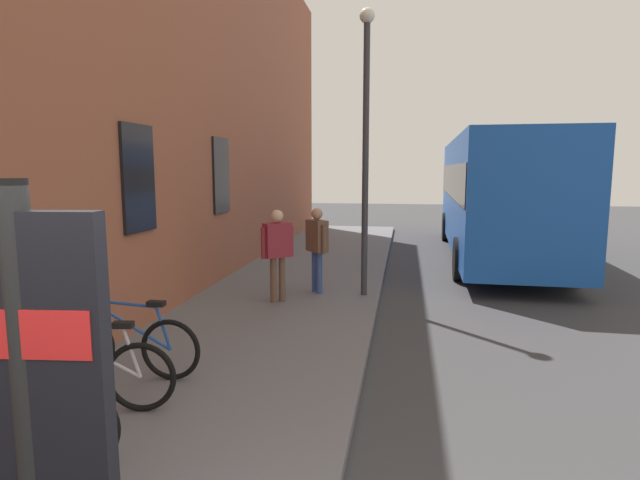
% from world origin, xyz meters
% --- Properties ---
extents(ground, '(60.00, 60.00, 0.00)m').
position_xyz_m(ground, '(6.00, -1.00, 0.00)').
color(ground, '#38383A').
extents(sidewalk_pavement, '(24.00, 3.50, 0.12)m').
position_xyz_m(sidewalk_pavement, '(8.00, 1.75, 0.06)').
color(sidewalk_pavement, slate).
rests_on(sidewalk_pavement, ground).
extents(station_facade, '(22.00, 0.65, 8.84)m').
position_xyz_m(station_facade, '(8.99, 3.80, 4.41)').
color(station_facade, '#9E563D').
rests_on(station_facade, ground).
extents(bicycle_nearest_sign, '(0.48, 1.77, 0.97)m').
position_xyz_m(bicycle_nearest_sign, '(1.87, 2.64, 0.51)').
color(bicycle_nearest_sign, black).
rests_on(bicycle_nearest_sign, sidewalk_pavement).
extents(bicycle_mid_rack, '(0.48, 1.76, 0.97)m').
position_xyz_m(bicycle_mid_rack, '(2.81, 2.63, 0.51)').
color(bicycle_mid_rack, black).
rests_on(bicycle_mid_rack, sidewalk_pavement).
extents(bicycle_by_door, '(0.48, 1.77, 0.97)m').
position_xyz_m(bicycle_by_door, '(3.66, 2.69, 0.51)').
color(bicycle_by_door, black).
rests_on(bicycle_by_door, sidewalk_pavement).
extents(transit_info_sign, '(0.14, 0.56, 2.40)m').
position_xyz_m(transit_info_sign, '(-0.25, 0.75, 1.72)').
color(transit_info_sign, black).
rests_on(transit_info_sign, sidewalk_pavement).
extents(city_bus, '(10.57, 2.88, 3.35)m').
position_xyz_m(city_bus, '(13.60, -3.00, 1.92)').
color(city_bus, '#1951B2').
rests_on(city_bus, ground).
extents(pedestrian_near_bus, '(0.52, 0.49, 1.67)m').
position_xyz_m(pedestrian_near_bus, '(8.13, 1.23, 1.14)').
color(pedestrian_near_bus, '#334C8C').
rests_on(pedestrian_near_bus, sidewalk_pavement).
extents(pedestrian_by_facade, '(0.46, 0.56, 1.68)m').
position_xyz_m(pedestrian_by_facade, '(1.17, 1.59, 1.15)').
color(pedestrian_by_facade, '#723F72').
rests_on(pedestrian_by_facade, sidewalk_pavement).
extents(pedestrian_crossing_street, '(0.50, 0.53, 1.69)m').
position_xyz_m(pedestrian_crossing_street, '(7.31, 1.82, 1.15)').
color(pedestrian_crossing_street, brown).
rests_on(pedestrian_crossing_street, sidewalk_pavement).
extents(street_lamp, '(0.28, 0.28, 5.30)m').
position_xyz_m(street_lamp, '(8.09, 0.30, 3.25)').
color(street_lamp, '#333338').
rests_on(street_lamp, sidewalk_pavement).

